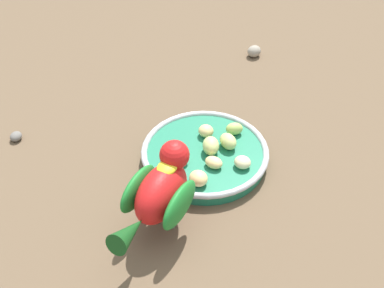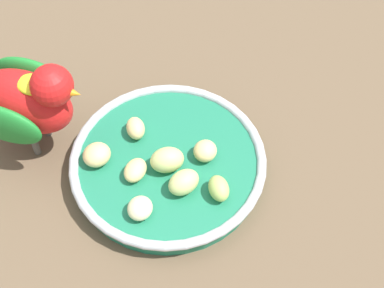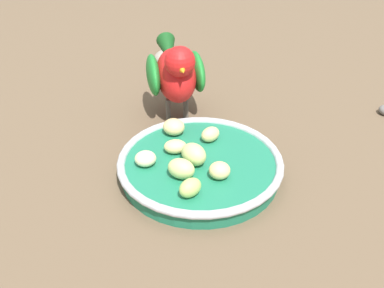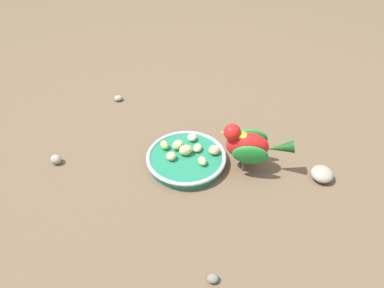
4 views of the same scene
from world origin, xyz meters
TOP-DOWN VIEW (x-y plane):
  - ground_plane at (0.00, 0.00)m, footprint 4.00×4.00m
  - feeding_bowl at (-0.01, 0.02)m, footprint 0.22×0.22m
  - apple_piece_0 at (0.01, -0.03)m, footprint 0.03×0.03m
  - apple_piece_1 at (0.03, 0.02)m, footprint 0.04×0.04m
  - apple_piece_2 at (-0.03, 0.09)m, footprint 0.03×0.04m
  - apple_piece_3 at (0.00, 0.06)m, footprint 0.04×0.03m
  - apple_piece_4 at (-0.04, 0.04)m, footprint 0.04×0.04m
  - apple_piece_5 at (0.05, 0.06)m, footprint 0.04×0.04m
  - apple_piece_6 at (-0.00, 0.03)m, footprint 0.04×0.04m
  - apple_piece_7 at (0.06, -0.02)m, footprint 0.04×0.03m
  - parrot at (0.10, -0.11)m, footprint 0.15×0.17m
  - pebble_0 at (-0.27, 0.26)m, footprint 0.03×0.04m
  - pebble_2 at (-0.20, -0.27)m, footprint 0.03×0.03m

SIDE VIEW (x-z plane):
  - ground_plane at x=0.00m, z-range 0.00..0.00m
  - pebble_2 at x=-0.20m, z-range 0.00..0.02m
  - pebble_0 at x=-0.27m, z-range 0.00..0.03m
  - feeding_bowl at x=-0.01m, z-range 0.00..0.03m
  - apple_piece_1 at x=0.03m, z-range 0.02..0.04m
  - apple_piece_5 at x=0.05m, z-range 0.02..0.04m
  - apple_piece_0 at x=0.01m, z-range 0.02..0.04m
  - apple_piece_4 at x=-0.04m, z-range 0.02..0.04m
  - apple_piece_2 at x=-0.03m, z-range 0.02..0.05m
  - apple_piece_7 at x=0.06m, z-range 0.02..0.05m
  - apple_piece_3 at x=0.00m, z-range 0.02..0.05m
  - apple_piece_6 at x=0.00m, z-range 0.02..0.05m
  - parrot at x=0.10m, z-range 0.01..0.15m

